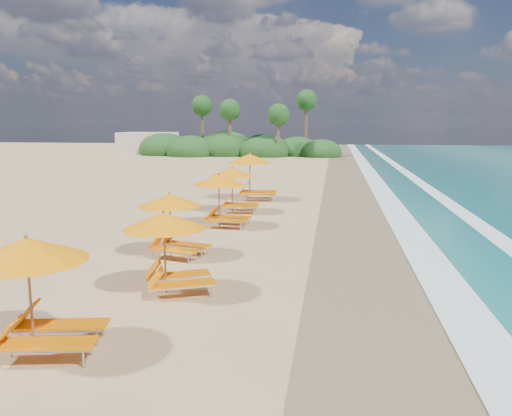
% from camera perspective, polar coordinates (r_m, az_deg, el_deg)
% --- Properties ---
extents(ground, '(160.00, 160.00, 0.00)m').
position_cam_1_polar(ground, '(17.73, 0.00, -3.83)').
color(ground, tan).
rests_on(ground, ground).
extents(wet_sand, '(4.00, 160.00, 0.01)m').
position_cam_1_polar(wet_sand, '(17.58, 13.03, -4.18)').
color(wet_sand, '#7A6649').
rests_on(wet_sand, ground).
extents(surf_foam, '(4.00, 160.00, 0.01)m').
position_cam_1_polar(surf_foam, '(17.99, 21.66, -4.23)').
color(surf_foam, white).
rests_on(surf_foam, ground).
extents(station_0, '(2.64, 2.52, 2.19)m').
position_cam_1_polar(station_0, '(9.91, -23.16, -8.16)').
color(station_0, olive).
rests_on(station_0, ground).
extents(station_1, '(2.69, 2.67, 2.05)m').
position_cam_1_polar(station_1, '(12.47, -9.48, -4.30)').
color(station_1, olive).
rests_on(station_1, ground).
extents(station_2, '(2.49, 2.41, 2.01)m').
position_cam_1_polar(station_2, '(15.82, -9.14, -1.42)').
color(station_2, olive).
rests_on(station_2, ground).
extents(station_3, '(2.38, 2.22, 2.13)m').
position_cam_1_polar(station_3, '(20.18, -3.73, 1.25)').
color(station_3, olive).
rests_on(station_3, ground).
extents(station_4, '(2.42, 2.26, 2.14)m').
position_cam_1_polar(station_4, '(23.46, -2.27, 2.45)').
color(station_4, olive).
rests_on(station_4, ground).
extents(station_5, '(2.85, 2.66, 2.53)m').
position_cam_1_polar(station_5, '(27.20, -0.28, 3.90)').
color(station_5, olive).
rests_on(station_5, ground).
extents(treeline, '(25.80, 8.80, 9.74)m').
position_cam_1_polar(treeline, '(63.88, -2.58, 6.78)').
color(treeline, '#163D14').
rests_on(treeline, ground).
extents(beach_building, '(7.00, 5.00, 2.80)m').
position_cam_1_polar(beach_building, '(69.61, -12.03, 7.15)').
color(beach_building, beige).
rests_on(beach_building, ground).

